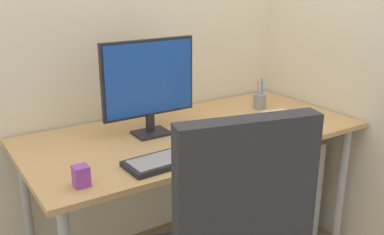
# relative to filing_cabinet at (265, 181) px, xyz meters

# --- Properties ---
(desk) EXTENTS (1.64, 0.78, 0.75)m
(desk) POSITION_rel_filing_cabinet_xyz_m (-0.56, -0.07, 0.39)
(desk) COLOR tan
(desk) RESTS_ON ground_plane
(filing_cabinet) EXTENTS (0.37, 0.56, 0.59)m
(filing_cabinet) POSITION_rel_filing_cabinet_xyz_m (0.00, 0.00, 0.00)
(filing_cabinet) COLOR silver
(filing_cabinet) RESTS_ON ground_plane
(monitor) EXTENTS (0.47, 0.13, 0.45)m
(monitor) POSITION_rel_filing_cabinet_xyz_m (-0.75, 0.01, 0.71)
(monitor) COLOR black
(monitor) RESTS_ON desk
(keyboard) EXTENTS (0.43, 0.18, 0.02)m
(keyboard) POSITION_rel_filing_cabinet_xyz_m (-0.82, -0.33, 0.47)
(keyboard) COLOR black
(keyboard) RESTS_ON desk
(mouse) EXTENTS (0.08, 0.11, 0.04)m
(mouse) POSITION_rel_filing_cabinet_xyz_m (-0.47, -0.27, 0.47)
(mouse) COLOR black
(mouse) RESTS_ON desk
(pen_holder) EXTENTS (0.07, 0.07, 0.17)m
(pen_holder) POSITION_rel_filing_cabinet_xyz_m (-0.04, 0.04, 0.50)
(pen_holder) COLOR gray
(pen_holder) RESTS_ON desk
(notebook) EXTENTS (0.19, 0.21, 0.02)m
(notebook) POSITION_rel_filing_cabinet_xyz_m (-0.05, -0.16, 0.46)
(notebook) COLOR beige
(notebook) RESTS_ON desk
(desk_clamp_accessory) EXTENTS (0.05, 0.05, 0.08)m
(desk_clamp_accessory) POSITION_rel_filing_cabinet_xyz_m (-1.22, -0.34, 0.49)
(desk_clamp_accessory) COLOR purple
(desk_clamp_accessory) RESTS_ON desk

